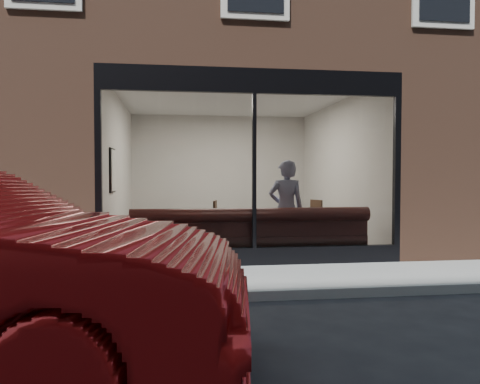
{
  "coord_description": "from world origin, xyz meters",
  "views": [
    {
      "loc": [
        -1.26,
        -5.43,
        1.47
      ],
      "look_at": [
        -0.18,
        2.4,
        1.2
      ],
      "focal_mm": 35.0,
      "sensor_mm": 36.0,
      "label": 1
    }
  ],
  "objects": [
    {
      "name": "cafe_wall_left",
      "position": [
        -2.49,
        5.0,
        1.6
      ],
      "size": [
        0.0,
        6.0,
        6.0
      ],
      "primitive_type": "plane",
      "rotation": [
        1.57,
        0.0,
        1.57
      ],
      "color": "silver",
      "rests_on": "ground"
    },
    {
      "name": "storefront_header",
      "position": [
        0.0,
        2.05,
        3.0
      ],
      "size": [
        5.0,
        0.1,
        0.4
      ],
      "primitive_type": "cube",
      "color": "black",
      "rests_on": "host_building_upper"
    },
    {
      "name": "cafe_ceiling",
      "position": [
        0.0,
        5.0,
        3.19
      ],
      "size": [
        6.0,
        6.0,
        0.0
      ],
      "primitive_type": "plane",
      "rotation": [
        3.14,
        0.0,
        0.0
      ],
      "color": "white",
      "rests_on": "host_building_upper"
    },
    {
      "name": "cafe_chair_right",
      "position": [
        1.57,
        4.27,
        0.24
      ],
      "size": [
        0.49,
        0.49,
        0.04
      ],
      "primitive_type": "cube",
      "rotation": [
        0.0,
        0.0,
        3.5
      ],
      "color": "#302012",
      "rests_on": "cafe_floor"
    },
    {
      "name": "host_building_backfill",
      "position": [
        0.0,
        11.0,
        1.6
      ],
      "size": [
        5.0,
        6.0,
        3.2
      ],
      "primitive_type": "cube",
      "color": "brown",
      "rests_on": "ground"
    },
    {
      "name": "cafe_floor",
      "position": [
        0.0,
        5.0,
        0.02
      ],
      "size": [
        6.0,
        6.0,
        0.0
      ],
      "primitive_type": "plane",
      "color": "#2D2D30",
      "rests_on": "ground"
    },
    {
      "name": "banquette",
      "position": [
        0.0,
        2.45,
        0.23
      ],
      "size": [
        4.0,
        0.55,
        0.45
      ],
      "primitive_type": "cube",
      "color": "#3D1616",
      "rests_on": "cafe_floor"
    },
    {
      "name": "cafe_wall_back",
      "position": [
        0.0,
        7.99,
        1.6
      ],
      "size": [
        5.0,
        0.0,
        5.0
      ],
      "primitive_type": "plane",
      "rotation": [
        1.57,
        0.0,
        0.0
      ],
      "color": "silver",
      "rests_on": "ground"
    },
    {
      "name": "cafe_table_left",
      "position": [
        -1.36,
        3.59,
        0.74
      ],
      "size": [
        0.8,
        0.8,
        0.04
      ],
      "primitive_type": "cube",
      "rotation": [
        0.0,
        0.0,
        0.23
      ],
      "color": "#302012",
      "rests_on": "cafe_floor"
    },
    {
      "name": "sidewalk_near",
      "position": [
        0.0,
        1.0,
        0.01
      ],
      "size": [
        40.0,
        2.0,
        0.01
      ],
      "primitive_type": "cube",
      "color": "gray",
      "rests_on": "ground"
    },
    {
      "name": "storefront_mullion",
      "position": [
        0.0,
        2.05,
        1.55
      ],
      "size": [
        0.06,
        0.1,
        2.5
      ],
      "primitive_type": "cube",
      "color": "black",
      "rests_on": "storefront_kick"
    },
    {
      "name": "kerb_near",
      "position": [
        0.0,
        -0.05,
        0.06
      ],
      "size": [
        40.0,
        0.1,
        0.12
      ],
      "primitive_type": "cube",
      "color": "gray",
      "rests_on": "ground"
    },
    {
      "name": "storefront_glass",
      "position": [
        0.0,
        2.02,
        1.55
      ],
      "size": [
        4.8,
        0.0,
        4.8
      ],
      "primitive_type": "plane",
      "rotation": [
        1.57,
        0.0,
        0.0
      ],
      "color": "white",
      "rests_on": "storefront_kick"
    },
    {
      "name": "storefront_kick",
      "position": [
        0.0,
        2.05,
        0.15
      ],
      "size": [
        5.0,
        0.1,
        0.3
      ],
      "primitive_type": "cube",
      "color": "black",
      "rests_on": "ground"
    },
    {
      "name": "person",
      "position": [
        0.7,
        2.76,
        0.87
      ],
      "size": [
        0.66,
        0.45,
        1.75
      ],
      "primitive_type": "imported",
      "rotation": [
        0.0,
        0.0,
        3.09
      ],
      "color": "#8991B6",
      "rests_on": "cafe_floor"
    },
    {
      "name": "wall_poster",
      "position": [
        -2.45,
        3.81,
        1.57
      ],
      "size": [
        0.02,
        0.59,
        0.79
      ],
      "primitive_type": "cube",
      "color": "white",
      "rests_on": "cafe_wall_left"
    },
    {
      "name": "cafe_table_right",
      "position": [
        1.47,
        3.0,
        0.74
      ],
      "size": [
        0.79,
        0.79,
        0.04
      ],
      "primitive_type": "cube",
      "rotation": [
        0.0,
        0.0,
        0.19
      ],
      "color": "#302012",
      "rests_on": "cafe_floor"
    },
    {
      "name": "host_building_pier_right",
      "position": [
        3.75,
        8.0,
        1.6
      ],
      "size": [
        2.5,
        12.0,
        3.2
      ],
      "primitive_type": "cube",
      "color": "brown",
      "rests_on": "ground"
    },
    {
      "name": "cafe_chair_left",
      "position": [
        -0.64,
        4.35,
        0.24
      ],
      "size": [
        0.5,
        0.5,
        0.04
      ],
      "primitive_type": "cube",
      "rotation": [
        0.0,
        0.0,
        2.96
      ],
      "color": "#302012",
      "rests_on": "cafe_floor"
    },
    {
      "name": "cafe_wall_right",
      "position": [
        2.49,
        5.0,
        1.6
      ],
      "size": [
        0.0,
        6.0,
        6.0
      ],
      "primitive_type": "plane",
      "rotation": [
        1.57,
        0.0,
        -1.57
      ],
      "color": "silver",
      "rests_on": "ground"
    },
    {
      "name": "host_building_pier_left",
      "position": [
        -3.75,
        8.0,
        1.6
      ],
      "size": [
        2.5,
        12.0,
        3.2
      ],
      "primitive_type": "cube",
      "color": "brown",
      "rests_on": "ground"
    },
    {
      "name": "ground",
      "position": [
        0.0,
        0.0,
        0.0
      ],
      "size": [
        120.0,
        120.0,
        0.0
      ],
      "primitive_type": "plane",
      "color": "black",
      "rests_on": "ground"
    }
  ]
}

